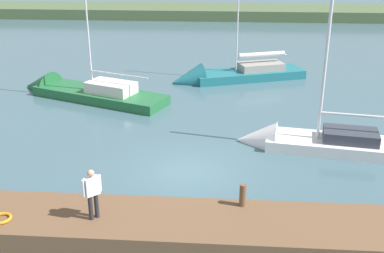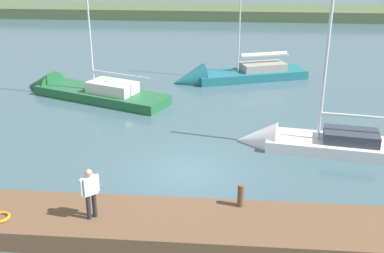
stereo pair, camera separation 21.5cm
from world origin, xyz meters
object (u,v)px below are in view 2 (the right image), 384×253
object	(u,v)px
sailboat_outer_mooring	(306,145)
person_on_dock	(90,190)
sailboat_far_left	(229,78)
mooring_post_near	(241,195)
sailboat_mid_channel	(81,93)
life_ring_buoy	(0,217)

from	to	relation	value
sailboat_outer_mooring	person_on_dock	xyz separation A→B (m)	(7.73, 7.51, 1.49)
sailboat_far_left	person_on_dock	world-z (taller)	sailboat_far_left
mooring_post_near	sailboat_far_left	size ratio (longest dim) A/B	0.08
sailboat_mid_channel	sailboat_outer_mooring	distance (m)	14.28
sailboat_outer_mooring	sailboat_far_left	bearing A→B (deg)	-62.61
mooring_post_near	life_ring_buoy	xyz separation A→B (m)	(7.56, 1.42, -0.34)
person_on_dock	sailboat_far_left	bearing A→B (deg)	-55.56
person_on_dock	sailboat_outer_mooring	bearing A→B (deg)	-88.79
sailboat_outer_mooring	life_ring_buoy	bearing A→B (deg)	45.39
sailboat_outer_mooring	person_on_dock	distance (m)	10.88
life_ring_buoy	sailboat_outer_mooring	distance (m)	13.21
sailboat_mid_channel	mooring_post_near	bearing A→B (deg)	148.08
mooring_post_near	life_ring_buoy	distance (m)	7.70
mooring_post_near	person_on_dock	world-z (taller)	person_on_dock
sailboat_far_left	person_on_dock	xyz separation A→B (m)	(4.11, 18.39, 1.47)
life_ring_buoy	sailboat_mid_channel	distance (m)	14.68
sailboat_far_left	person_on_dock	size ratio (longest dim) A/B	5.79
life_ring_buoy	sailboat_far_left	world-z (taller)	sailboat_far_left
mooring_post_near	sailboat_outer_mooring	xyz separation A→B (m)	(-3.06, -6.40, -0.89)
life_ring_buoy	sailboat_mid_channel	xyz separation A→B (m)	(1.98, -14.54, -0.55)
life_ring_buoy	mooring_post_near	bearing A→B (deg)	-169.33
person_on_dock	life_ring_buoy	bearing A→B (deg)	53.34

